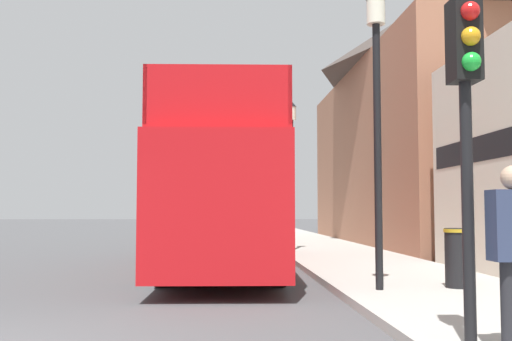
{
  "coord_description": "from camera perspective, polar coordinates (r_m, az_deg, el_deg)",
  "views": [
    {
      "loc": [
        3.13,
        -5.98,
        1.48
      ],
      "look_at": [
        3.99,
        8.58,
        2.45
      ],
      "focal_mm": 42.0,
      "sensor_mm": 36.0,
      "label": 1
    }
  ],
  "objects": [
    {
      "name": "ground_plane",
      "position": [
        27.2,
        -10.04,
        -6.86
      ],
      "size": [
        144.0,
        144.0,
        0.0
      ],
      "primitive_type": "plane",
      "color": "#4C4C4F"
    },
    {
      "name": "brick_terrace_rear",
      "position": [
        26.9,
        15.23,
        4.21
      ],
      "size": [
        6.0,
        17.64,
        10.34
      ],
      "color": "#9E664C",
      "rests_on": "ground_plane"
    },
    {
      "name": "tour_bus",
      "position": [
        15.01,
        -2.91,
        -2.54
      ],
      "size": [
        2.88,
        10.93,
        3.92
      ],
      "rotation": [
        0.0,
        0.0,
        -0.04
      ],
      "color": "red",
      "rests_on": "ground_plane"
    },
    {
      "name": "lamp_post_nearest",
      "position": [
        10.66,
        11.43,
        8.34
      ],
      "size": [
        0.35,
        0.35,
        5.24
      ],
      "color": "black",
      "rests_on": "sidewalk"
    },
    {
      "name": "lamp_post_third",
      "position": [
        30.14,
        1.29,
        -0.14
      ],
      "size": [
        0.35,
        0.35,
        4.74
      ],
      "color": "black",
      "rests_on": "sidewalk"
    },
    {
      "name": "sidewalk",
      "position": [
        24.31,
        5.61,
        -7.11
      ],
      "size": [
        3.55,
        108.0,
        0.14
      ],
      "color": "#ADAAA3",
      "rests_on": "ground_plane"
    },
    {
      "name": "lamp_post_second",
      "position": [
        20.28,
        3.39,
        2.21
      ],
      "size": [
        0.35,
        0.35,
        5.06
      ],
      "color": "black",
      "rests_on": "sidewalk"
    },
    {
      "name": "parked_car_ahead_of_bus",
      "position": [
        23.84,
        -1.27,
        -5.66
      ],
      "size": [
        1.91,
        4.36,
        1.5
      ],
      "rotation": [
        0.0,
        0.0,
        -0.03
      ],
      "color": "#9E9EA3",
      "rests_on": "ground_plane"
    },
    {
      "name": "litter_bin",
      "position": [
        11.08,
        18.67,
        -7.73
      ],
      "size": [
        0.48,
        0.48,
        1.03
      ],
      "color": "black",
      "rests_on": "sidewalk"
    },
    {
      "name": "traffic_signal",
      "position": [
        6.43,
        19.37,
        7.31
      ],
      "size": [
        0.28,
        0.42,
        3.48
      ],
      "color": "black",
      "rests_on": "sidewalk"
    }
  ]
}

